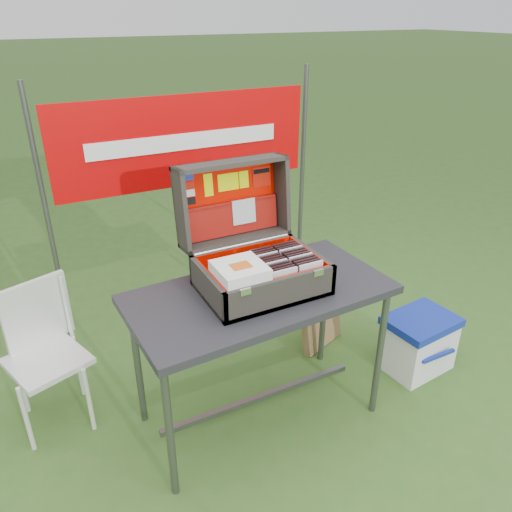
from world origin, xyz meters
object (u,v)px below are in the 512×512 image
cooler (418,343)px  cardboard_box (321,320)px  chair (48,362)px  table (260,357)px  suitcase (256,233)px

cooler → cardboard_box: size_ratio=1.13×
chair → cooler: bearing=-34.2°
table → cooler: table is taller
cooler → chair: (-2.04, 0.54, 0.21)m
table → cardboard_box: bearing=28.3°
table → cooler: 1.08m
table → suitcase: (0.01, 0.07, 0.68)m
cooler → chair: 2.12m
cooler → cardboard_box: 0.62m
suitcase → chair: size_ratio=0.74×
suitcase → cardboard_box: size_ratio=1.58×
chair → cardboard_box: chair is taller
suitcase → cardboard_box: bearing=27.0°
cooler → cardboard_box: (-0.39, 0.48, 0.00)m
chair → suitcase: bearing=-41.0°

